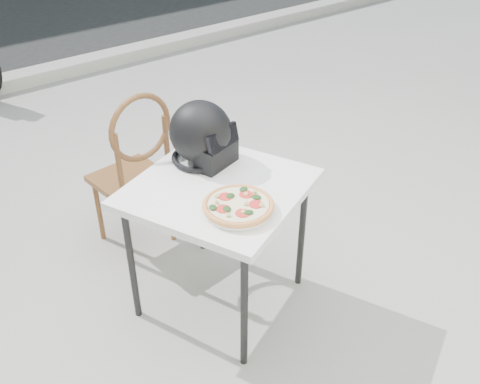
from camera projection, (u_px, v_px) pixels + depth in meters
ground at (188, 233)px, 3.29m from camera, size 80.00×80.00×0.00m
curb at (13, 81)px, 5.20m from camera, size 30.00×0.25×0.12m
cafe_table_main at (218, 197)px, 2.47m from camera, size 0.97×0.97×0.71m
plate at (238, 209)px, 2.26m from camera, size 0.34×0.34×0.02m
pizza at (238, 205)px, 2.25m from camera, size 0.37×0.37×0.04m
helmet at (202, 136)px, 2.56m from camera, size 0.37×0.38×0.30m
cafe_chair_main at (136, 165)px, 2.90m from camera, size 0.41×0.41×0.99m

